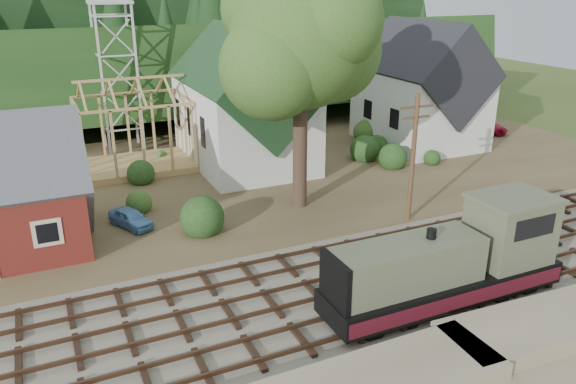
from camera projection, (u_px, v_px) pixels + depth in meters
name	position (u px, v px, depth m)	size (l,w,h in m)	color
ground	(353.00, 288.00, 27.05)	(140.00, 140.00, 0.00)	#384C1E
railroad_bed	(353.00, 286.00, 27.02)	(64.00, 11.00, 0.16)	#726B5B
village_flat	(229.00, 175.00, 42.28)	(64.00, 26.00, 0.30)	brown
hillside	(159.00, 113.00, 62.71)	(70.00, 28.00, 8.00)	#1E3F19
ridge	(132.00, 89.00, 76.30)	(80.00, 20.00, 12.00)	black
church	(245.00, 102.00, 42.71)	(8.40, 15.17, 13.00)	silver
farmhouse	(421.00, 92.00, 48.53)	(8.40, 10.80, 10.60)	silver
timber_frame	(135.00, 131.00, 42.22)	(8.20, 6.20, 6.99)	tan
lattice_tower	(113.00, 32.00, 44.92)	(3.20, 3.20, 12.12)	silver
big_tree	(303.00, 47.00, 32.85)	(10.90, 8.40, 14.70)	#38281E
telegraph_pole_near	(413.00, 157.00, 32.71)	(2.20, 0.28, 8.00)	#4C331E
locomotive	(453.00, 263.00, 25.08)	(11.44, 2.86, 4.59)	black
car_blue	(131.00, 218.00, 32.88)	(1.29, 3.20, 1.09)	#639ED5
car_red	(482.00, 128.00, 52.70)	(2.11, 4.58, 1.27)	#AE0D28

